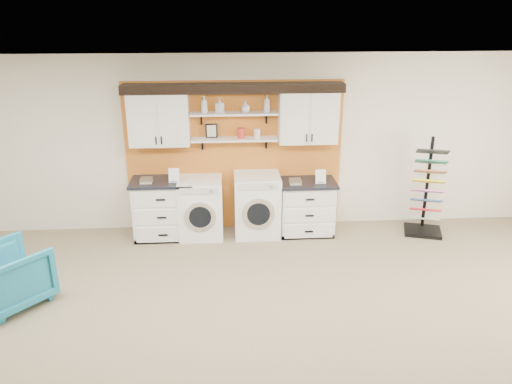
{
  "coord_description": "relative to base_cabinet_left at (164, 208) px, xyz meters",
  "views": [
    {
      "loc": [
        -0.17,
        -3.66,
        3.49
      ],
      "look_at": [
        0.23,
        2.3,
        1.22
      ],
      "focal_mm": 35.0,
      "sensor_mm": 36.0,
      "label": 1
    }
  ],
  "objects": [
    {
      "name": "ceiling",
      "position": [
        1.13,
        -3.64,
        2.33
      ],
      "size": [
        10.0,
        10.0,
        0.0
      ],
      "primitive_type": "plane",
      "rotation": [
        3.14,
        0.0,
        0.0
      ],
      "color": "white",
      "rests_on": "wall_back"
    },
    {
      "name": "wall_back",
      "position": [
        1.13,
        0.36,
        0.93
      ],
      "size": [
        10.0,
        0.0,
        10.0
      ],
      "primitive_type": "plane",
      "rotation": [
        1.57,
        0.0,
        0.0
      ],
      "color": "#F0E7CF",
      "rests_on": "floor"
    },
    {
      "name": "accent_panel",
      "position": [
        1.13,
        0.32,
        0.73
      ],
      "size": [
        3.4,
        0.07,
        2.4
      ],
      "primitive_type": "cube",
      "color": "#C46A21",
      "rests_on": "wall_back"
    },
    {
      "name": "upper_cabinet_left",
      "position": [
        -0.0,
        0.15,
        1.41
      ],
      "size": [
        0.9,
        0.35,
        0.84
      ],
      "color": "white",
      "rests_on": "wall_back"
    },
    {
      "name": "upper_cabinet_right",
      "position": [
        2.26,
        0.15,
        1.41
      ],
      "size": [
        0.9,
        0.35,
        0.84
      ],
      "color": "white",
      "rests_on": "wall_back"
    },
    {
      "name": "shelf_lower",
      "position": [
        1.13,
        0.16,
        1.06
      ],
      "size": [
        1.32,
        0.28,
        0.03
      ],
      "primitive_type": "cube",
      "color": "white",
      "rests_on": "wall_back"
    },
    {
      "name": "shelf_upper",
      "position": [
        1.13,
        0.16,
        1.46
      ],
      "size": [
        1.32,
        0.28,
        0.03
      ],
      "primitive_type": "cube",
      "color": "white",
      "rests_on": "wall_back"
    },
    {
      "name": "crown_molding",
      "position": [
        1.13,
        0.17,
        1.86
      ],
      "size": [
        3.3,
        0.41,
        0.13
      ],
      "color": "black",
      "rests_on": "wall_back"
    },
    {
      "name": "picture_frame",
      "position": [
        0.78,
        0.21,
        1.18
      ],
      "size": [
        0.18,
        0.02,
        0.22
      ],
      "color": "black",
      "rests_on": "shelf_lower"
    },
    {
      "name": "canister_red",
      "position": [
        1.23,
        0.16,
        1.15
      ],
      "size": [
        0.11,
        0.11,
        0.16
      ],
      "primitive_type": "cylinder",
      "color": "red",
      "rests_on": "shelf_lower"
    },
    {
      "name": "canister_cream",
      "position": [
        1.48,
        0.16,
        1.14
      ],
      "size": [
        0.1,
        0.1,
        0.14
      ],
      "primitive_type": "cylinder",
      "color": "silver",
      "rests_on": "shelf_lower"
    },
    {
      "name": "base_cabinet_left",
      "position": [
        0.0,
        0.0,
        0.0
      ],
      "size": [
        0.96,
        0.66,
        0.94
      ],
      "color": "white",
      "rests_on": "floor"
    },
    {
      "name": "base_cabinet_right",
      "position": [
        2.26,
        0.0,
        -0.03
      ],
      "size": [
        0.89,
        0.66,
        0.87
      ],
      "color": "white",
      "rests_on": "floor"
    },
    {
      "name": "washer",
      "position": [
        0.58,
        -0.0,
        0.0
      ],
      "size": [
        0.68,
        0.71,
        0.94
      ],
      "color": "white",
      "rests_on": "floor"
    },
    {
      "name": "dryer",
      "position": [
        1.47,
        -0.0,
        0.03
      ],
      "size": [
        0.71,
        0.71,
        0.99
      ],
      "color": "white",
      "rests_on": "floor"
    },
    {
      "name": "sample_rack",
      "position": [
        4.16,
        -0.14,
        0.04
      ],
      "size": [
        0.68,
        0.62,
        1.56
      ],
      "rotation": [
        0.0,
        0.0,
        -0.3
      ],
      "color": "black",
      "rests_on": "floor"
    },
    {
      "name": "armchair",
      "position": [
        -1.68,
        -1.78,
        -0.1
      ],
      "size": [
        1.14,
        1.15,
        0.75
      ],
      "primitive_type": "imported",
      "rotation": [
        0.0,
        0.0,
        2.41
      ],
      "color": "teal",
      "rests_on": "floor"
    },
    {
      "name": "soap_bottle_a",
      "position": [
        0.69,
        0.16,
        1.6
      ],
      "size": [
        0.13,
        0.13,
        0.26
      ],
      "primitive_type": "imported",
      "rotation": [
        0.0,
        0.0,
        -2.07
      ],
      "color": "silver",
      "rests_on": "shelf_upper"
    },
    {
      "name": "soap_bottle_b",
      "position": [
        0.92,
        0.16,
        1.58
      ],
      "size": [
        0.14,
        0.14,
        0.22
      ],
      "primitive_type": "imported",
      "rotation": [
        0.0,
        0.0,
        0.86
      ],
      "color": "silver",
      "rests_on": "shelf_upper"
    },
    {
      "name": "soap_bottle_c",
      "position": [
        1.3,
        0.16,
        1.56
      ],
      "size": [
        0.18,
        0.18,
        0.17
      ],
      "primitive_type": "imported",
      "rotation": [
        0.0,
        0.0,
        1.98
      ],
      "color": "silver",
      "rests_on": "shelf_upper"
    },
    {
      "name": "soap_bottle_d",
      "position": [
        1.63,
        0.16,
        1.6
      ],
      "size": [
        0.13,
        0.13,
        0.26
      ],
      "primitive_type": "imported",
      "rotation": [
        0.0,
        0.0,
        0.37
      ],
      "color": "silver",
      "rests_on": "shelf_upper"
    }
  ]
}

